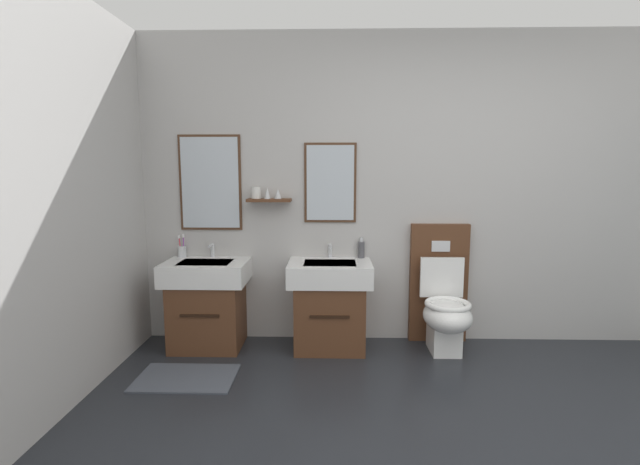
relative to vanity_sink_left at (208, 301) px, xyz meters
The scene contains 9 objects.
wall_back 2.22m from the vanity_sink_left, ahead, with size 5.43×0.27×2.55m.
bath_mat 0.71m from the vanity_sink_left, 90.00° to the right, with size 0.68×0.44×0.01m, color #474C56.
vanity_sink_left is the anchor object (origin of this frame).
tap_on_left_sink 0.44m from the vanity_sink_left, 90.00° to the left, with size 0.03×0.13×0.11m.
vanity_sink_right 1.00m from the vanity_sink_left, ahead, with size 0.66×0.50×0.71m.
tap_on_right_sink 1.09m from the vanity_sink_left, 10.37° to the left, with size 0.03×0.13×0.11m.
toilet 1.91m from the vanity_sink_left, ahead, with size 0.48×0.62×1.00m.
toothbrush_cup 0.49m from the vanity_sink_left, 145.88° to the left, with size 0.07×0.07×0.20m.
soap_dispenser 1.34m from the vanity_sink_left, ahead, with size 0.06×0.06×0.17m.
Camera 1 is at (-1.02, -1.71, 1.45)m, focal length 25.47 mm.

